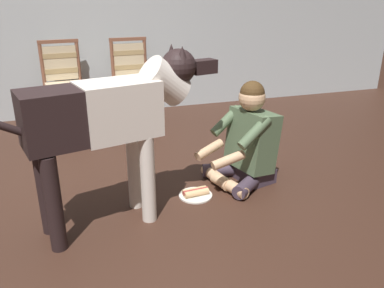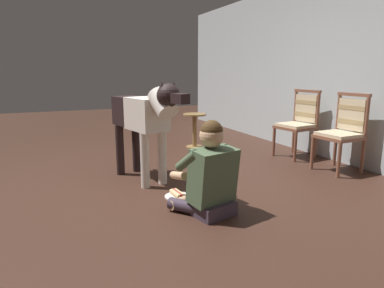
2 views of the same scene
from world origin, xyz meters
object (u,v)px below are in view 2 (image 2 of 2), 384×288
(hot_dog_on_plate, at_px, (177,195))
(round_side_table, at_px, (195,128))
(person_sitting_on_floor, at_px, (209,176))
(dining_chair_left_of_pair, at_px, (300,120))
(large_dog, at_px, (144,117))
(dining_chair_right_of_pair, at_px, (344,128))

(hot_dog_on_plate, bearing_deg, round_side_table, 151.66)
(person_sitting_on_floor, bearing_deg, round_side_table, 158.75)
(dining_chair_left_of_pair, bearing_deg, large_dog, -84.08)
(dining_chair_right_of_pair, xyz_separation_m, hot_dog_on_plate, (0.05, -2.26, -0.52))
(person_sitting_on_floor, distance_m, hot_dog_on_plate, 0.59)
(dining_chair_right_of_pair, relative_size, person_sitting_on_floor, 1.16)
(dining_chair_left_of_pair, relative_size, person_sitting_on_floor, 1.16)
(person_sitting_on_floor, height_order, hot_dog_on_plate, person_sitting_on_floor)
(dining_chair_left_of_pair, distance_m, dining_chair_right_of_pair, 0.81)
(person_sitting_on_floor, bearing_deg, dining_chair_right_of_pair, 103.94)
(person_sitting_on_floor, xyz_separation_m, large_dog, (-1.09, -0.27, 0.40))
(large_dog, xyz_separation_m, hot_dog_on_plate, (0.62, 0.15, -0.72))
(dining_chair_left_of_pair, bearing_deg, dining_chair_right_of_pair, 0.04)
(person_sitting_on_floor, bearing_deg, hot_dog_on_plate, -166.37)
(dining_chair_right_of_pair, bearing_deg, round_side_table, -148.86)
(person_sitting_on_floor, height_order, large_dog, large_dog)
(person_sitting_on_floor, distance_m, round_side_table, 2.67)
(dining_chair_left_of_pair, xyz_separation_m, round_side_table, (-1.14, -1.18, -0.21))
(hot_dog_on_plate, bearing_deg, large_dog, -166.37)
(round_side_table, bearing_deg, hot_dog_on_plate, -28.34)
(dining_chair_left_of_pair, distance_m, person_sitting_on_floor, 2.54)
(round_side_table, bearing_deg, large_dog, -41.50)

